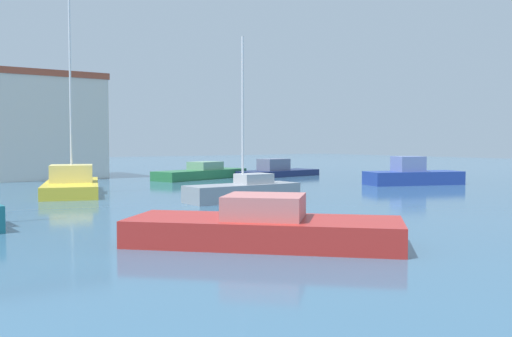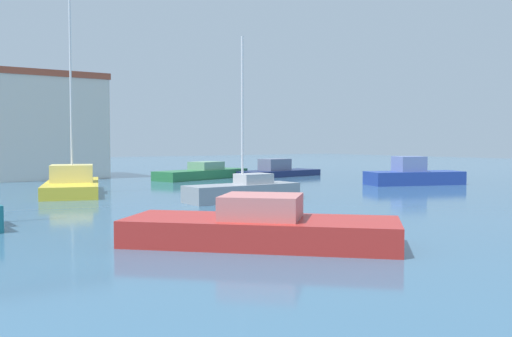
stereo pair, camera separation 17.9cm
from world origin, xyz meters
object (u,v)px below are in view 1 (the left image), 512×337
(motorboat_navy_behind_lamppost, at_px, (276,171))
(sailboat_grey_mid_harbor, at_px, (244,190))
(motorboat_green_near_pier, at_px, (202,173))
(motorboat_blue_far_right, at_px, (412,175))
(sailboat_yellow_distant_north, at_px, (72,184))
(motorboat_red_outer_mooring, at_px, (264,228))

(motorboat_navy_behind_lamppost, distance_m, sailboat_grey_mid_harbor, 20.39)
(motorboat_navy_behind_lamppost, distance_m, motorboat_green_near_pier, 6.97)
(motorboat_blue_far_right, height_order, motorboat_green_near_pier, motorboat_blue_far_right)
(motorboat_blue_far_right, bearing_deg, sailboat_yellow_distant_north, 163.22)
(motorboat_blue_far_right, bearing_deg, motorboat_red_outer_mooring, -149.44)
(sailboat_yellow_distant_north, height_order, motorboat_green_near_pier, sailboat_yellow_distant_north)
(sailboat_yellow_distant_north, bearing_deg, sailboat_grey_mid_harbor, -56.08)
(motorboat_navy_behind_lamppost, bearing_deg, motorboat_red_outer_mooring, -127.28)
(motorboat_green_near_pier, height_order, sailboat_grey_mid_harbor, sailboat_grey_mid_harbor)
(motorboat_blue_far_right, height_order, motorboat_red_outer_mooring, motorboat_blue_far_right)
(motorboat_navy_behind_lamppost, bearing_deg, motorboat_blue_far_right, -79.59)
(sailboat_yellow_distant_north, distance_m, motorboat_red_outer_mooring, 19.68)
(sailboat_yellow_distant_north, distance_m, motorboat_blue_far_right, 22.87)
(motorboat_navy_behind_lamppost, relative_size, motorboat_green_near_pier, 0.91)
(motorboat_red_outer_mooring, bearing_deg, sailboat_yellow_distant_north, 89.30)
(motorboat_navy_behind_lamppost, distance_m, sailboat_yellow_distant_north, 20.52)
(motorboat_blue_far_right, xyz_separation_m, motorboat_green_near_pier, (-9.29, 13.78, -0.17))
(sailboat_yellow_distant_north, distance_m, motorboat_green_near_pier, 14.51)
(motorboat_green_near_pier, bearing_deg, motorboat_red_outer_mooring, -115.58)
(motorboat_navy_behind_lamppost, relative_size, sailboat_yellow_distant_north, 0.68)
(sailboat_yellow_distant_north, bearing_deg, motorboat_blue_far_right, -16.78)
(motorboat_navy_behind_lamppost, height_order, motorboat_red_outer_mooring, motorboat_navy_behind_lamppost)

